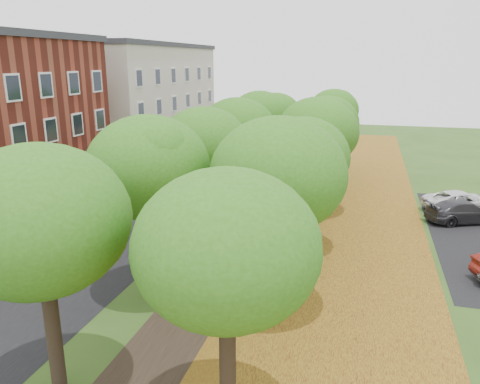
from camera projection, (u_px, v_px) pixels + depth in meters
The scene contains 8 objects.
street_asphalt at pixel (139, 213), 28.11m from camera, with size 8.00×70.00×0.01m, color black.
footpath at pixel (261, 224), 26.20m from camera, with size 3.20×70.00×0.01m, color black.
leaf_verge at pixel (352, 232), 24.93m from camera, with size 7.50×70.00×0.01m, color #A4821E.
tree_row_west at pixel (222, 140), 25.50m from camera, with size 4.40×34.40×6.54m.
tree_row_east at pixel (311, 144), 24.28m from camera, with size 4.40×34.40×6.54m.
building_cream at pixel (133, 99), 45.82m from camera, with size 10.30×20.30×10.40m.
car_grey at pixel (464, 211), 26.31m from camera, with size 1.75×4.31×1.25m, color #37373C.
car_white at pixel (462, 202), 28.14m from camera, with size 2.09×4.53×1.26m, color white.
Camera 1 is at (5.42, -9.16, 8.82)m, focal length 35.00 mm.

